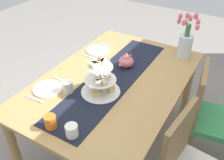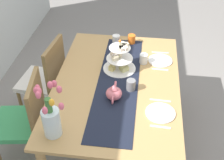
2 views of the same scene
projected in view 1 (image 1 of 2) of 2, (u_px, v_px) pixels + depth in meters
name	position (u px, v px, depth m)	size (l,w,h in m)	color
ground_plane	(113.00, 141.00, 2.49)	(8.00, 8.00, 0.00)	gray
dining_table	(114.00, 88.00, 2.10)	(1.62, 1.08, 0.76)	tan
chair_left	(210.00, 113.00, 2.08)	(0.48, 0.48, 0.91)	olive
table_runner	(113.00, 79.00, 2.05)	(1.44, 0.35, 0.00)	black
tiered_cake_stand	(100.00, 80.00, 1.84)	(0.30, 0.30, 0.30)	beige
teapot	(126.00, 61.00, 2.17)	(0.24, 0.13, 0.14)	#D66B75
tulip_vase	(186.00, 42.00, 2.25)	(0.25, 0.23, 0.44)	silver
cream_jug	(72.00, 131.00, 1.52)	(0.08, 0.08, 0.09)	white
dinner_plate_left	(98.00, 50.00, 2.44)	(0.23, 0.23, 0.01)	white
fork_left	(106.00, 45.00, 2.54)	(0.02, 0.15, 0.01)	silver
knife_left	(90.00, 57.00, 2.34)	(0.01, 0.17, 0.01)	silver
dinner_plate_right	(48.00, 89.00, 1.93)	(0.23, 0.23, 0.01)	white
fork_right	(60.00, 80.00, 2.04)	(0.02, 0.15, 0.01)	silver
knife_right	(34.00, 99.00, 1.83)	(0.01, 0.17, 0.01)	silver
mug_grey	(106.00, 65.00, 2.13)	(0.08, 0.08, 0.10)	slate
mug_white_text	(68.00, 87.00, 1.88)	(0.08, 0.08, 0.10)	white
mug_orange	(50.00, 122.00, 1.58)	(0.08, 0.08, 0.10)	orange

